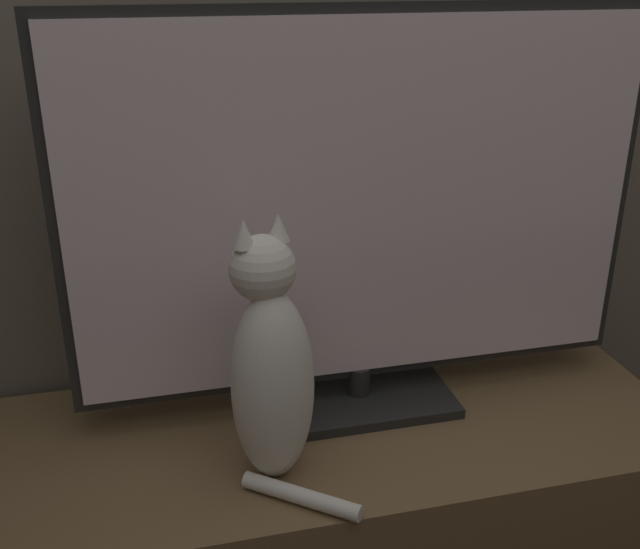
# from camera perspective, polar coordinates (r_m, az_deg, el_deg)

# --- Properties ---
(tv_stand) EXTENTS (1.35, 0.52, 0.48)m
(tv_stand) POSITION_cam_1_polar(r_m,az_deg,el_deg) (1.60, 0.92, -18.56)
(tv_stand) COLOR brown
(tv_stand) RESTS_ON ground_plane
(tv) EXTENTS (1.08, 0.22, 0.76)m
(tv) POSITION_cam_1_polar(r_m,az_deg,el_deg) (1.37, 3.23, 4.22)
(tv) COLOR black
(tv) RESTS_ON tv_stand
(cat) EXTENTS (0.20, 0.25, 0.46)m
(cat) POSITION_cam_1_polar(r_m,az_deg,el_deg) (1.23, -3.77, -7.25)
(cat) COLOR silver
(cat) RESTS_ON tv_stand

